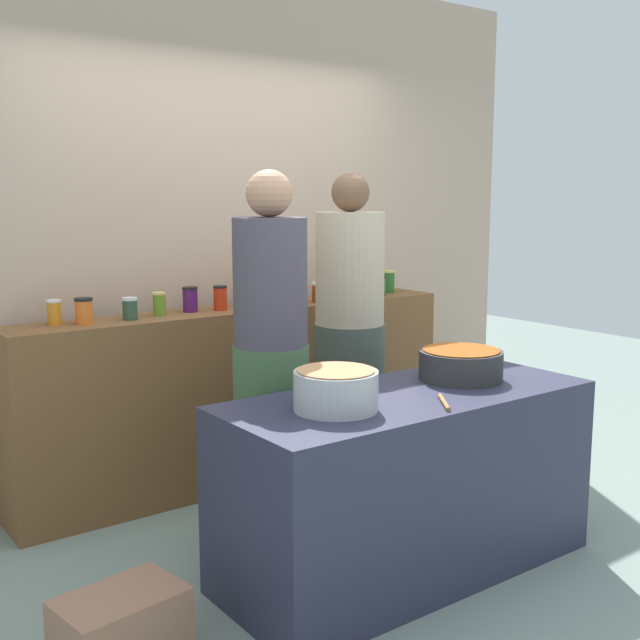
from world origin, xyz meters
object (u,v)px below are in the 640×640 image
at_px(preserve_jar_1, 84,311).
at_px(cooking_pot_center, 461,365).
at_px(cook_in_cap, 349,355).
at_px(bread_crate, 121,629).
at_px(preserve_jar_5, 220,298).
at_px(cooking_pot_left, 336,390).
at_px(preserve_jar_2, 130,308).
at_px(preserve_jar_9, 319,292).
at_px(preserve_jar_3, 159,304).
at_px(preserve_jar_10, 361,288).
at_px(cook_with_tongs, 271,378).
at_px(preserve_jar_6, 242,294).
at_px(preserve_jar_8, 300,295).
at_px(preserve_jar_4, 190,299).
at_px(preserve_jar_11, 380,286).
at_px(wooden_spoon, 444,402).
at_px(preserve_jar_12, 388,281).
at_px(preserve_jar_7, 272,293).
at_px(preserve_jar_0, 54,312).

xyz_separation_m(preserve_jar_1, cooking_pot_center, (1.30, -1.34, -0.21)).
relative_size(cook_in_cap, bread_crate, 4.06).
distance_m(preserve_jar_5, bread_crate, 2.01).
bearing_deg(cooking_pot_left, preserve_jar_2, 100.92).
bearing_deg(preserve_jar_5, preserve_jar_9, -5.63).
height_order(preserve_jar_9, cooking_pot_left, preserve_jar_9).
relative_size(preserve_jar_2, preserve_jar_3, 0.92).
relative_size(preserve_jar_1, preserve_jar_10, 1.14).
xyz_separation_m(cook_with_tongs, cook_in_cap, (0.65, 0.23, -0.01)).
bearing_deg(preserve_jar_6, bread_crate, -133.88).
bearing_deg(preserve_jar_3, preserve_jar_8, -4.20).
height_order(preserve_jar_4, cooking_pot_left, preserve_jar_4).
xyz_separation_m(preserve_jar_6, preserve_jar_8, (0.33, -0.12, -0.01)).
height_order(preserve_jar_1, preserve_jar_10, preserve_jar_1).
xyz_separation_m(preserve_jar_8, cook_with_tongs, (-0.70, -0.76, -0.27)).
xyz_separation_m(preserve_jar_4, preserve_jar_11, (1.30, -0.09, -0.01)).
distance_m(preserve_jar_2, cooking_pot_center, 1.71).
bearing_deg(preserve_jar_10, preserve_jar_5, 177.45).
height_order(preserve_jar_8, preserve_jar_11, preserve_jar_11).
xyz_separation_m(preserve_jar_4, preserve_jar_10, (1.15, -0.09, -0.01)).
bearing_deg(preserve_jar_4, preserve_jar_3, -172.08).
relative_size(cooking_pot_center, cook_with_tongs, 0.22).
height_order(preserve_jar_4, preserve_jar_11, preserve_jar_4).
bearing_deg(preserve_jar_9, cooking_pot_left, -123.91).
height_order(cooking_pot_center, cook_in_cap, cook_in_cap).
relative_size(preserve_jar_3, preserve_jar_11, 1.02).
bearing_deg(cook_in_cap, preserve_jar_3, 144.72).
distance_m(wooden_spoon, bread_crate, 1.51).
bearing_deg(preserve_jar_12, cooking_pot_left, -136.72).
relative_size(preserve_jar_9, preserve_jar_12, 0.82).
xyz_separation_m(preserve_jar_5, cooking_pot_center, (0.52, -1.35, -0.21)).
distance_m(preserve_jar_10, bread_crate, 2.68).
bearing_deg(preserve_jar_5, cooking_pot_left, -100.86).
bearing_deg(preserve_jar_7, preserve_jar_5, -178.34).
bearing_deg(wooden_spoon, preserve_jar_3, 107.03).
bearing_deg(preserve_jar_12, preserve_jar_6, 178.86).
height_order(preserve_jar_8, cook_with_tongs, cook_with_tongs).
height_order(preserve_jar_6, bread_crate, preserve_jar_6).
xyz_separation_m(preserve_jar_4, cooking_pot_left, (-0.11, -1.47, -0.20)).
xyz_separation_m(preserve_jar_11, bread_crate, (-2.31, -1.29, -0.95)).
bearing_deg(wooden_spoon, preserve_jar_1, 119.87).
height_order(preserve_jar_9, preserve_jar_11, preserve_jar_11).
xyz_separation_m(preserve_jar_2, preserve_jar_4, (0.38, 0.07, 0.01)).
xyz_separation_m(preserve_jar_7, cooking_pot_left, (-0.63, -1.43, -0.20)).
distance_m(preserve_jar_0, preserve_jar_4, 0.75).
relative_size(preserve_jar_4, cook_in_cap, 0.08).
bearing_deg(preserve_jar_2, preserve_jar_9, -2.06).
bearing_deg(cooking_pot_center, preserve_jar_2, 128.66).
relative_size(preserve_jar_6, preserve_jar_10, 1.15).
height_order(preserve_jar_2, preserve_jar_4, preserve_jar_4).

